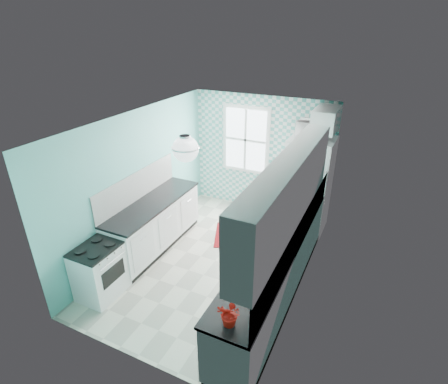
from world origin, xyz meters
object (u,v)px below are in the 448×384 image
at_px(fridge, 308,185).
at_px(potted_plant, 230,315).
at_px(microwave, 314,130).
at_px(fruit_bowl, 249,291).
at_px(sink, 298,211).
at_px(ceiling_light, 185,149).
at_px(stove, 100,270).

height_order(fridge, potted_plant, fridge).
relative_size(fridge, microwave, 3.24).
distance_m(fruit_bowl, microwave, 3.46).
bearing_deg(sink, microwave, 92.70).
height_order(sink, fruit_bowl, sink).
height_order(ceiling_light, sink, ceiling_light).
height_order(sink, potted_plant, sink).
xyz_separation_m(potted_plant, microwave, (-0.09, 3.81, 0.95)).
bearing_deg(fridge, potted_plant, -91.27).
xyz_separation_m(fridge, stove, (-2.31, -3.28, -0.50)).
relative_size(ceiling_light, fruit_bowl, 1.39).
distance_m(ceiling_light, microwave, 2.85).
bearing_deg(stove, ceiling_light, 30.32).
distance_m(ceiling_light, fridge, 3.16).
bearing_deg(fridge, ceiling_light, -115.67).
distance_m(fridge, fruit_bowl, 3.29).
xyz_separation_m(ceiling_light, fruit_bowl, (1.20, -0.68, -1.35)).
height_order(potted_plant, microwave, microwave).
relative_size(sink, fruit_bowl, 2.11).
height_order(sink, microwave, microwave).
bearing_deg(potted_plant, stove, 167.44).
height_order(ceiling_light, fruit_bowl, ceiling_light).
distance_m(stove, potted_plant, 2.54).
relative_size(stove, sink, 1.55).
distance_m(potted_plant, microwave, 3.93).
bearing_deg(ceiling_light, fridge, 66.95).
bearing_deg(fridge, fruit_bowl, -91.05).
distance_m(fridge, potted_plant, 3.82).
xyz_separation_m(ceiling_light, microwave, (1.11, 2.61, -0.29)).
bearing_deg(microwave, potted_plant, 94.42).
distance_m(fridge, sink, 1.12).
distance_m(fridge, microwave, 1.10).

